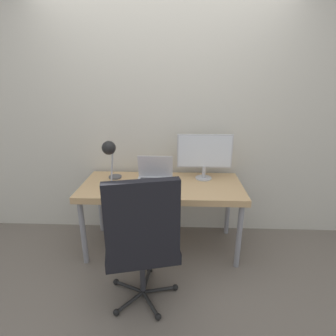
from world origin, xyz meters
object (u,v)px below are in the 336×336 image
object	(u,v)px
laptop	(155,176)
monitor	(205,153)
book_stack	(126,189)
game_controller	(108,189)
office_chair	(142,238)
desk_lamp	(110,152)

from	to	relation	value
laptop	monitor	size ratio (longest dim) A/B	0.64
book_stack	game_controller	bearing A→B (deg)	179.56
monitor	game_controller	world-z (taller)	monitor
laptop	game_controller	bearing A→B (deg)	-146.96
office_chair	book_stack	world-z (taller)	office_chair
desk_lamp	game_controller	size ratio (longest dim) A/B	2.71
monitor	game_controller	size ratio (longest dim) A/B	3.48
laptop	book_stack	xyz separation A→B (m)	(-0.24, -0.27, -0.02)
monitor	book_stack	distance (m)	0.85
monitor	desk_lamp	size ratio (longest dim) A/B	1.28
desk_lamp	office_chair	distance (m)	0.97
desk_lamp	game_controller	world-z (taller)	desk_lamp
monitor	office_chair	bearing A→B (deg)	-119.23
monitor	book_stack	xyz separation A→B (m)	(-0.73, -0.36, -0.24)
monitor	desk_lamp	world-z (taller)	monitor
monitor	laptop	bearing A→B (deg)	-169.03
book_stack	game_controller	size ratio (longest dim) A/B	1.61
laptop	desk_lamp	bearing A→B (deg)	-172.15
desk_lamp	game_controller	xyz separation A→B (m)	(0.02, -0.21, -0.30)
office_chair	book_stack	xyz separation A→B (m)	(-0.22, 0.56, 0.14)
book_stack	game_controller	xyz separation A→B (m)	(-0.17, 0.00, -0.01)
office_chair	laptop	bearing A→B (deg)	88.39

